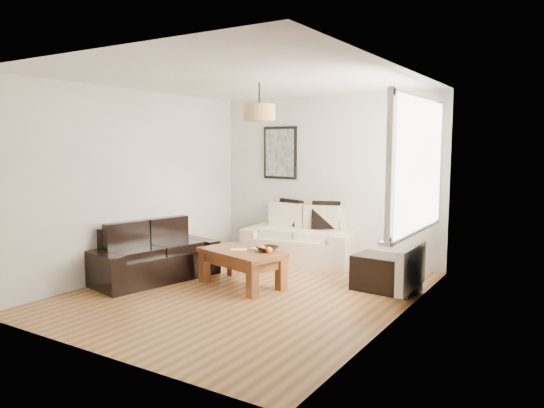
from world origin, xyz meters
The scene contains 21 objects.
floor centered at (0.00, 0.00, 0.00)m, with size 4.50×4.50×0.00m, color brown.
ceiling centered at (0.00, 0.00, 2.60)m, with size 3.80×4.50×0.00m, color white, non-canonical shape.
wall_back centered at (0.00, 2.25, 1.30)m, with size 3.80×0.04×2.60m, color silver, non-canonical shape.
wall_front centered at (0.00, -2.25, 1.30)m, with size 3.80×0.04×2.60m, color silver, non-canonical shape.
wall_left centered at (-1.90, 0.00, 1.30)m, with size 0.04×4.50×2.60m, color silver, non-canonical shape.
wall_right centered at (1.90, 0.00, 1.30)m, with size 0.04×4.50×2.60m, color silver, non-canonical shape.
window_bay centered at (1.86, 0.80, 1.60)m, with size 0.14×1.90×1.60m, color white, non-canonical shape.
radiator centered at (1.82, 0.80, 0.38)m, with size 0.10×0.90×0.52m, color white.
poster centered at (-0.85, 2.22, 1.70)m, with size 0.62×0.04×0.87m, color black, non-canonical shape.
pendant_shade centered at (0.00, 0.30, 2.23)m, with size 0.40×0.40×0.20m, color tan.
loveseat_cream centered at (-0.21, 1.78, 0.42)m, with size 1.68×0.92×0.83m, color #BDB298, non-canonical shape.
sofa_leather centered at (-1.43, -0.16, 0.36)m, with size 1.69×0.82×0.73m, color black, non-canonical shape.
coffee_table centered at (-0.22, 0.21, 0.23)m, with size 1.14×0.62×0.47m, color brown, non-canonical shape.
ottoman centered at (1.45, 0.99, 0.22)m, with size 0.78×0.50×0.44m, color black.
cushion_left centered at (-0.53, 1.98, 0.74)m, with size 0.43×0.13×0.43m, color black.
cushion_right centered at (0.13, 1.98, 0.74)m, with size 0.44×0.13×0.44m, color black.
fruit_bowl centered at (0.09, 0.35, 0.50)m, with size 0.27×0.27×0.07m, color black.
orange_a centered at (0.06, 0.28, 0.51)m, with size 0.07×0.07×0.07m, color orange.
orange_b centered at (0.18, 0.25, 0.51)m, with size 0.09×0.09×0.09m, color orange.
orange_c centered at (0.01, 0.33, 0.51)m, with size 0.09×0.09×0.09m, color #D95D12.
papers centered at (-0.28, 0.23, 0.47)m, with size 0.21×0.15×0.01m, color silver.
Camera 1 is at (3.54, -5.07, 1.82)m, focal length 33.53 mm.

